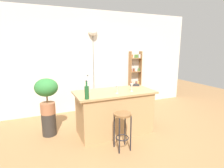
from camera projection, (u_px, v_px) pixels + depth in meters
ground at (120, 137)px, 3.62m from camera, size 12.00×12.00×0.00m
back_wall at (91, 61)px, 5.10m from camera, size 6.40×0.10×2.80m
kitchen_counter at (114, 112)px, 3.80m from camera, size 1.65×0.80×0.90m
bar_stool at (122, 123)px, 3.13m from camera, size 0.30×0.30×0.68m
spice_shelf at (135, 77)px, 5.59m from camera, size 0.39×0.17×1.68m
plant_stool at (49, 124)px, 3.70m from camera, size 0.29×0.29×0.47m
potted_plant at (47, 92)px, 3.56m from camera, size 0.46×0.41×0.73m
bottle_spirits_clear at (88, 86)px, 3.63m from camera, size 0.07×0.07×0.35m
bottle_olive_oil at (87, 92)px, 3.13m from camera, size 0.08×0.08×0.34m
wine_glass_left at (117, 88)px, 3.53m from camera, size 0.07×0.07×0.16m
wine_glass_center at (132, 86)px, 3.69m from camera, size 0.07×0.07×0.16m
cookbook at (135, 85)px, 4.26m from camera, size 0.25×0.22×0.03m
pendant_globe_light at (93, 32)px, 4.84m from camera, size 0.25×0.25×2.36m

